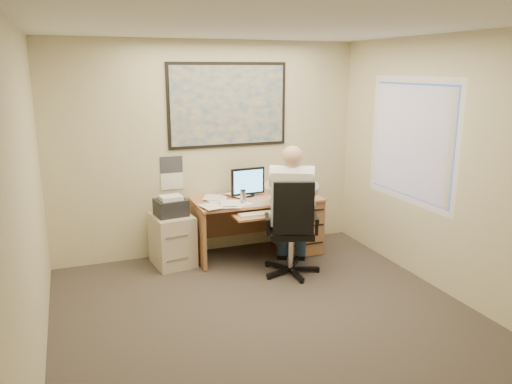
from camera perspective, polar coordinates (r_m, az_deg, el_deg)
name	(u,v)px	position (r m, az deg, el deg)	size (l,w,h in m)	color
room_shell	(279,188)	(4.31, 2.66, 0.48)	(4.00, 4.50, 2.70)	#3A332D
desk	(279,218)	(6.55, 2.66, -3.01)	(1.60, 0.97, 1.11)	#BB7B50
world_map	(228,105)	(6.39, -3.19, 9.88)	(1.56, 0.03, 1.06)	#1E4C93
wall_calendar	(172,173)	(6.33, -9.60, 2.16)	(0.28, 0.01, 0.42)	white
window_blinds	(411,141)	(5.96, 17.27, 5.59)	(0.06, 1.40, 1.30)	beige
filing_cabinet	(172,235)	(6.18, -9.56, -4.90)	(0.52, 0.60, 0.88)	#C3B59D
office_chair	(294,247)	(5.85, 4.36, -6.26)	(0.88, 0.88, 1.16)	black
person	(290,210)	(5.78, 3.93, -2.12)	(0.64, 0.92, 1.51)	white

